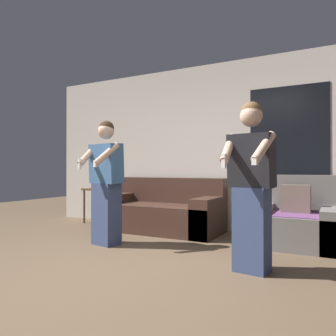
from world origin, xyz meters
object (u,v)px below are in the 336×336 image
couch (162,212)px  side_table (101,193)px  armchair (296,222)px  person_right (251,186)px  person_left (106,182)px

couch → side_table: couch is taller
couch → armchair: (2.01, -0.05, 0.00)m
side_table → person_right: (3.15, -1.63, 0.28)m
person_right → couch: bearing=140.6°
couch → armchair: bearing=-1.5°
side_table → person_left: person_left is taller
couch → side_table: (-1.38, 0.19, 0.25)m
side_table → person_left: 1.84m
couch → person_left: (-0.19, -1.19, 0.52)m
side_table → person_right: bearing=-27.4°
armchair → person_left: (-2.20, -1.13, 0.52)m
couch → armchair: 2.01m
couch → person_right: person_right is taller
side_table → couch: bearing=-7.7°
armchair → person_right: size_ratio=0.59×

